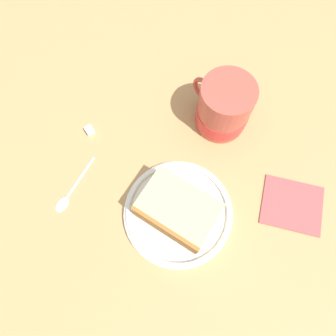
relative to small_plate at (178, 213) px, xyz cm
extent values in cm
cube|color=tan|center=(4.15, -4.12, -2.58)|extent=(133.34, 133.34, 3.23)
cylinder|color=white|center=(0.00, 0.00, -0.37)|extent=(18.63, 18.63, 1.19)
torus|color=white|center=(0.00, 0.00, 0.61)|extent=(17.91, 17.91, 0.77)
cube|color=#9E662D|center=(0.00, 0.00, 0.53)|extent=(12.26, 8.14, 0.60)
cube|color=#DBC184|center=(0.00, 0.00, 3.48)|extent=(12.26, 8.14, 5.30)
cube|color=#9E662D|center=(0.15, 4.16, 3.48)|extent=(12.01, 1.02, 5.30)
cylinder|color=#BF4C3F|center=(2.00, -19.75, 4.38)|extent=(9.47, 9.47, 10.70)
cylinder|color=red|center=(2.00, -19.75, 1.87)|extent=(9.66, 9.66, 3.22)
cylinder|color=#47230F|center=(2.00, -19.75, 7.07)|extent=(8.33, 8.33, 0.40)
torus|color=#BF4C3F|center=(6.57, -20.99, 4.38)|extent=(5.58, 2.28, 5.56)
ellipsoid|color=silver|center=(18.43, 8.87, -0.57)|extent=(2.08, 3.05, 0.80)
cylinder|color=silver|center=(18.58, 3.04, -0.72)|extent=(0.72, 8.66, 0.50)
cube|color=#B24C4C|center=(-16.53, -11.43, -0.67)|extent=(12.51, 11.56, 0.60)
cube|color=white|center=(22.27, -5.27, -0.25)|extent=(1.93, 1.93, 1.43)
camera|label=1|loc=(-3.73, 9.84, 52.15)|focal=32.91mm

